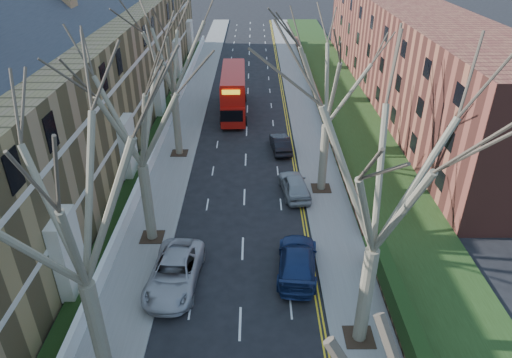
{
  "coord_description": "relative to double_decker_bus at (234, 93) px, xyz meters",
  "views": [
    {
      "loc": [
        0.72,
        -7.21,
        17.37
      ],
      "look_at": [
        0.84,
        19.18,
        2.52
      ],
      "focal_mm": 32.0,
      "sensor_mm": 36.0,
      "label": 1
    }
  ],
  "objects": [
    {
      "name": "pavement_left",
      "position": [
        -4.62,
        1.16,
        -2.07
      ],
      "size": [
        3.0,
        102.0,
        0.12
      ],
      "primitive_type": "cube",
      "color": "slate",
      "rests_on": "ground"
    },
    {
      "name": "pavement_right",
      "position": [
        7.38,
        1.16,
        -2.07
      ],
      "size": [
        3.0,
        102.0,
        0.12
      ],
      "primitive_type": "cube",
      "color": "slate",
      "rests_on": "ground"
    },
    {
      "name": "terrace_left",
      "position": [
        -12.27,
        -6.84,
        3.4
      ],
      "size": [
        9.7,
        78.0,
        13.6
      ],
      "color": "olive",
      "rests_on": "ground"
    },
    {
      "name": "flats_right",
      "position": [
        18.84,
        5.16,
        2.85
      ],
      "size": [
        13.97,
        54.0,
        10.0
      ],
      "color": "brown",
      "rests_on": "ground"
    },
    {
      "name": "front_wall_left",
      "position": [
        -6.27,
        -6.84,
        -1.51
      ],
      "size": [
        0.3,
        78.0,
        1.0
      ],
      "color": "white",
      "rests_on": "ground"
    },
    {
      "name": "grass_verge_right",
      "position": [
        11.88,
        1.16,
        -1.98
      ],
      "size": [
        6.0,
        102.0,
        0.06
      ],
      "color": "#1F3413",
      "rests_on": "ground"
    },
    {
      "name": "tree_left_mid",
      "position": [
        -4.32,
        -31.84,
        7.43
      ],
      "size": [
        10.5,
        10.5,
        14.71
      ],
      "color": "#746852",
      "rests_on": "ground"
    },
    {
      "name": "tree_left_far",
      "position": [
        -4.32,
        -21.84,
        7.11
      ],
      "size": [
        10.15,
        10.15,
        14.22
      ],
      "color": "#746852",
      "rests_on": "ground"
    },
    {
      "name": "tree_left_dist",
      "position": [
        -4.32,
        -9.84,
        7.43
      ],
      "size": [
        10.5,
        10.5,
        14.71
      ],
      "color": "#746852",
      "rests_on": "ground"
    },
    {
      "name": "tree_right_mid",
      "position": [
        7.08,
        -29.84,
        7.43
      ],
      "size": [
        10.5,
        10.5,
        14.71
      ],
      "color": "#746852",
      "rests_on": "ground"
    },
    {
      "name": "tree_right_far",
      "position": [
        7.08,
        -15.84,
        7.11
      ],
      "size": [
        10.15,
        10.15,
        14.22
      ],
      "color": "#746852",
      "rests_on": "ground"
    },
    {
      "name": "double_decker_bus",
      "position": [
        0.0,
        0.0,
        0.0
      ],
      "size": [
        2.82,
        10.38,
        4.34
      ],
      "rotation": [
        0.0,
        0.0,
        3.16
      ],
      "color": "#AC120C",
      "rests_on": "ground"
    },
    {
      "name": "car_left_far",
      "position": [
        -2.25,
        -25.96,
        -1.35
      ],
      "size": [
        2.99,
        5.8,
        1.56
      ],
      "primitive_type": "imported",
      "rotation": [
        0.0,
        0.0,
        -0.07
      ],
      "color": "#ACACB1",
      "rests_on": "ground"
    },
    {
      "name": "car_right_near",
      "position": [
        4.52,
        -24.95,
        -1.36
      ],
      "size": [
        2.7,
        5.53,
        1.55
      ],
      "primitive_type": "imported",
      "rotation": [
        0.0,
        0.0,
        3.04
      ],
      "color": "navy",
      "rests_on": "ground"
    },
    {
      "name": "car_right_mid",
      "position": [
        5.03,
        -16.45,
        -1.37
      ],
      "size": [
        2.35,
        4.68,
        1.53
      ],
      "primitive_type": "imported",
      "rotation": [
        0.0,
        0.0,
        3.27
      ],
      "color": "#919599",
      "rests_on": "ground"
    },
    {
      "name": "car_right_far",
      "position": [
        4.39,
        -9.12,
        -1.45
      ],
      "size": [
        1.86,
        4.26,
        1.36
      ],
      "primitive_type": "imported",
      "rotation": [
        0.0,
        0.0,
        3.24
      ],
      "color": "black",
      "rests_on": "ground"
    }
  ]
}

